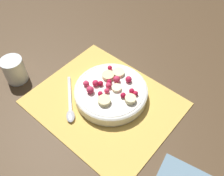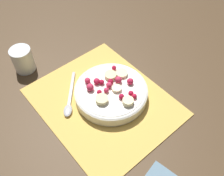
# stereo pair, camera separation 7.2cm
# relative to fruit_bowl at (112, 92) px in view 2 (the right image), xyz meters

# --- Properties ---
(ground_plane) EXTENTS (3.00, 3.00, 0.00)m
(ground_plane) POSITION_rel_fruit_bowl_xyz_m (-0.00, -0.03, -0.03)
(ground_plane) COLOR #4C3823
(placemat) EXTENTS (0.41, 0.34, 0.01)m
(placemat) POSITION_rel_fruit_bowl_xyz_m (-0.00, -0.03, -0.02)
(placemat) COLOR #E0B251
(placemat) RESTS_ON ground_plane
(fruit_bowl) EXTENTS (0.22, 0.22, 0.06)m
(fruit_bowl) POSITION_rel_fruit_bowl_xyz_m (0.00, 0.00, 0.00)
(fruit_bowl) COLOR silver
(fruit_bowl) RESTS_ON placemat
(spoon) EXTENTS (0.14, 0.13, 0.01)m
(spoon) POSITION_rel_fruit_bowl_xyz_m (-0.07, -0.11, -0.02)
(spoon) COLOR #B2B2B7
(spoon) RESTS_ON placemat
(drinking_glass) EXTENTS (0.07, 0.07, 0.08)m
(drinking_glass) POSITION_rel_fruit_bowl_xyz_m (-0.28, -0.14, 0.01)
(drinking_glass) COLOR white
(drinking_glass) RESTS_ON ground_plane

